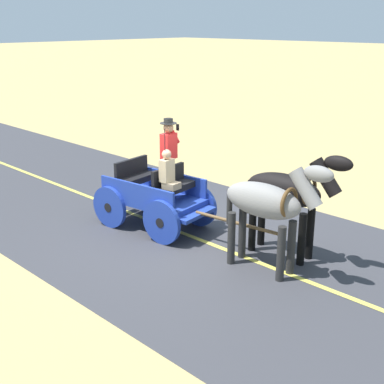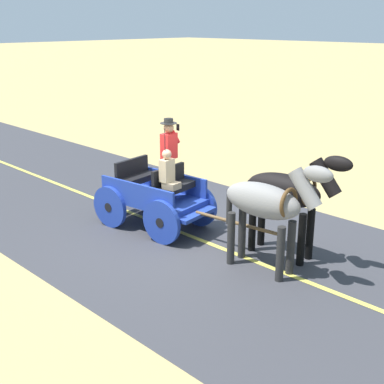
{
  "view_description": "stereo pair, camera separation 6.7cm",
  "coord_description": "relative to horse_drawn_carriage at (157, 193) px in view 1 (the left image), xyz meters",
  "views": [
    {
      "loc": [
        7.44,
        7.6,
        4.48
      ],
      "look_at": [
        0.14,
        0.48,
        1.1
      ],
      "focal_mm": 48.44,
      "sensor_mm": 36.0,
      "label": 1
    },
    {
      "loc": [
        7.4,
        7.65,
        4.48
      ],
      "look_at": [
        0.14,
        0.48,
        1.1
      ],
      "focal_mm": 48.44,
      "sensor_mm": 36.0,
      "label": 2
    }
  ],
  "objects": [
    {
      "name": "ground_plane",
      "position": [
        -0.13,
        0.63,
        -0.82
      ],
      "size": [
        200.0,
        200.0,
        0.0
      ],
      "primitive_type": "plane",
      "color": "tan"
    },
    {
      "name": "horse_off_side",
      "position": [
        0.03,
        3.06,
        0.51
      ],
      "size": [
        0.67,
        2.14,
        2.21
      ],
      "color": "gray",
      "rests_on": "ground"
    },
    {
      "name": "horse_near_side",
      "position": [
        -0.76,
        2.96,
        0.51
      ],
      "size": [
        0.73,
        2.14,
        2.21
      ],
      "color": "black",
      "rests_on": "ground"
    },
    {
      "name": "road_surface",
      "position": [
        -0.13,
        0.63,
        -0.81
      ],
      "size": [
        6.62,
        160.0,
        0.01
      ],
      "primitive_type": "cube",
      "color": "#38383D",
      "rests_on": "ground"
    },
    {
      "name": "horse_drawn_carriage",
      "position": [
        0.0,
        0.0,
        0.0
      ],
      "size": [
        1.69,
        4.51,
        2.5
      ],
      "color": "#1E3899",
      "rests_on": "ground"
    },
    {
      "name": "road_centre_stripe",
      "position": [
        -0.13,
        0.63,
        -0.81
      ],
      "size": [
        0.12,
        160.0,
        0.0
      ],
      "primitive_type": "cube",
      "color": "#DBCC4C",
      "rests_on": "road_surface"
    }
  ]
}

